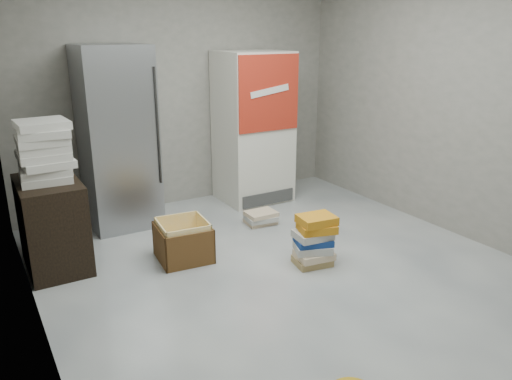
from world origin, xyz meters
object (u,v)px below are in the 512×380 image
object	(u,v)px
coke_cooler	(253,127)
cardboard_box	(183,243)
steel_fridge	(117,138)
wood_shelf	(53,224)
phonebook_stack_main	(314,240)

from	to	relation	value
coke_cooler	cardboard_box	xyz separation A→B (m)	(-1.44, -1.18, -0.75)
steel_fridge	wood_shelf	xyz separation A→B (m)	(-0.83, -0.73, -0.55)
phonebook_stack_main	cardboard_box	xyz separation A→B (m)	(-0.97, 0.71, -0.08)
coke_cooler	wood_shelf	distance (m)	2.63
steel_fridge	wood_shelf	distance (m)	1.23
steel_fridge	phonebook_stack_main	xyz separation A→B (m)	(1.18, -1.89, -0.72)
coke_cooler	phonebook_stack_main	distance (m)	2.05
cardboard_box	wood_shelf	bearing A→B (deg)	161.91
wood_shelf	phonebook_stack_main	size ratio (longest dim) A/B	1.71
coke_cooler	cardboard_box	size ratio (longest dim) A/B	3.57
wood_shelf	cardboard_box	world-z (taller)	wood_shelf
wood_shelf	phonebook_stack_main	distance (m)	2.33
wood_shelf	phonebook_stack_main	bearing A→B (deg)	-29.99
steel_fridge	coke_cooler	world-z (taller)	steel_fridge
wood_shelf	cardboard_box	distance (m)	1.16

